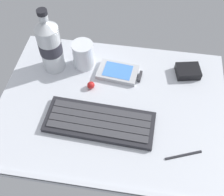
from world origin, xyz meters
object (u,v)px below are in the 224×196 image
Objects in this scene: handheld_device at (120,72)px; stylus_pen at (184,155)px; juice_cup at (83,56)px; trackball_mouse at (91,85)px; water_bottle at (50,45)px; charger_block at (188,71)px; keyboard at (100,122)px.

handheld_device is 1.40× the size of stylus_pen.
handheld_device is 12.17cm from juice_cup.
trackball_mouse is (3.88, -8.67, -2.81)cm from juice_cup.
juice_cup is at bearing 169.29° from handheld_device.
stylus_pen is at bearing -33.14° from trackball_mouse.
juice_cup reaches higher than stylus_pen.
water_bottle is at bearing 152.85° from trackball_mouse.
trackball_mouse is at bearing -27.15° from water_bottle.
juice_cup reaches higher than handheld_device.
juice_cup is at bearing -178.18° from charger_block.
keyboard is 12.61cm from trackball_mouse.
keyboard is at bearing -46.29° from water_bottle.
water_bottle is 2.97× the size of charger_block.
keyboard is at bearing -137.48° from charger_block.
water_bottle reaches higher than juice_cup.
keyboard is 3.10× the size of stylus_pen.
charger_block is 3.18× the size of trackball_mouse.
water_bottle is at bearing -175.60° from charger_block.
keyboard is at bearing 144.00° from stylus_pen.
water_bottle is 16.38cm from trackball_mouse.
trackball_mouse is at bearing -139.75° from handheld_device.
trackball_mouse reaches higher than stylus_pen.
charger_block reaches higher than handheld_device.
trackball_mouse is at bearing -65.88° from juice_cup.
keyboard is 3.46× the size of juice_cup.
charger_block is (23.32, 21.39, 0.39)cm from keyboard.
keyboard is 4.20× the size of charger_block.
handheld_device is at bearing 107.48° from stylus_pen.
juice_cup is 10.46cm from water_bottle.
handheld_device is 20.60cm from charger_block.
keyboard is at bearing -99.28° from handheld_device.
water_bottle is 9.45× the size of trackball_mouse.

